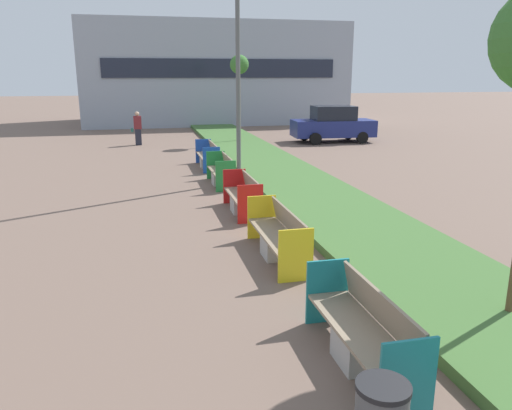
% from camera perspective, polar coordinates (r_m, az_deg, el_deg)
% --- Properties ---
extents(planter_grass_strip, '(2.80, 120.00, 0.18)m').
position_cam_1_polar(planter_grass_strip, '(11.36, 12.34, -2.83)').
color(planter_grass_strip, '#426B33').
rests_on(planter_grass_strip, ground).
extents(building_backdrop, '(18.22, 8.74, 6.92)m').
position_cam_1_polar(building_backdrop, '(38.12, -4.94, 14.72)').
color(building_backdrop, '#939EAD').
rests_on(building_backdrop, ground).
extents(bench_teal_frame, '(0.65, 2.26, 0.94)m').
position_cam_1_polar(bench_teal_frame, '(6.40, 12.12, -14.39)').
color(bench_teal_frame, '#ADA8A0').
rests_on(bench_teal_frame, ground).
extents(bench_yellow_frame, '(0.65, 2.47, 0.94)m').
position_cam_1_polar(bench_yellow_frame, '(9.66, 2.61, -3.83)').
color(bench_yellow_frame, '#ADA8A0').
rests_on(bench_yellow_frame, ground).
extents(bench_red_frame, '(0.65, 2.05, 0.94)m').
position_cam_1_polar(bench_red_frame, '(12.78, -1.47, 0.77)').
color(bench_red_frame, '#ADA8A0').
rests_on(bench_red_frame, ground).
extents(bench_green_frame, '(0.65, 2.04, 0.94)m').
position_cam_1_polar(bench_green_frame, '(16.04, -3.95, 3.62)').
color(bench_green_frame, '#ADA8A0').
rests_on(bench_green_frame, ground).
extents(bench_blue_frame, '(0.65, 2.32, 0.94)m').
position_cam_1_polar(bench_blue_frame, '(19.08, -5.47, 5.40)').
color(bench_blue_frame, '#ADA8A0').
rests_on(bench_blue_frame, ground).
extents(street_lamp_post, '(0.24, 0.44, 9.08)m').
position_cam_1_polar(street_lamp_post, '(16.15, -2.12, 20.00)').
color(street_lamp_post, '#56595B').
rests_on(street_lamp_post, ground).
extents(sapling_tree_far, '(0.93, 0.93, 4.37)m').
position_cam_1_polar(sapling_tree_far, '(25.47, -1.92, 15.56)').
color(sapling_tree_far, brown).
rests_on(sapling_tree_far, ground).
extents(pedestrian_walking, '(0.53, 0.24, 1.66)m').
position_cam_1_polar(pedestrian_walking, '(25.76, -13.37, 8.54)').
color(pedestrian_walking, '#232633').
rests_on(pedestrian_walking, ground).
extents(parked_car_distant, '(4.32, 2.06, 1.86)m').
position_cam_1_polar(parked_car_distant, '(26.55, 8.79, 9.10)').
color(parked_car_distant, navy).
rests_on(parked_car_distant, ground).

